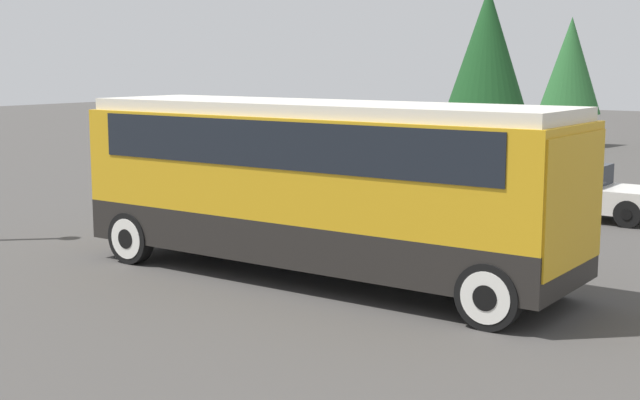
% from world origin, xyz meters
% --- Properties ---
extents(ground_plane, '(120.00, 120.00, 0.00)m').
position_xyz_m(ground_plane, '(0.00, 0.00, 0.00)').
color(ground_plane, '#423F3D').
extents(tour_bus, '(9.34, 2.62, 3.19)m').
position_xyz_m(tour_bus, '(0.10, -0.00, 1.91)').
color(tour_bus, black).
rests_on(tour_bus, ground_plane).
extents(parked_car_near, '(4.65, 1.78, 1.34)m').
position_xyz_m(parked_car_near, '(1.16, 9.04, 0.67)').
color(parked_car_near, silver).
rests_on(parked_car_near, ground_plane).
extents(parked_car_mid, '(4.52, 1.93, 1.34)m').
position_xyz_m(parked_car_mid, '(-2.36, 4.72, 0.68)').
color(parked_car_mid, navy).
rests_on(parked_car_mid, ground_plane).
extents(parked_car_far, '(4.44, 1.83, 1.42)m').
position_xyz_m(parked_car_far, '(-3.26, 7.51, 0.70)').
color(parked_car_far, '#7A6B5B').
rests_on(parked_car_far, ground_plane).
extents(tree_left, '(2.86, 2.86, 5.95)m').
position_xyz_m(tree_left, '(-5.49, 27.79, 3.72)').
color(tree_left, brown).
rests_on(tree_left, ground_plane).
extents(tree_center, '(3.17, 3.17, 6.76)m').
position_xyz_m(tree_center, '(-5.75, 19.28, 4.32)').
color(tree_center, brown).
rests_on(tree_center, ground_plane).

